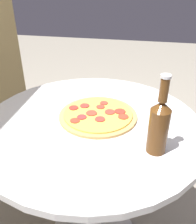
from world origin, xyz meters
The scene contains 3 objects.
table centered at (0.00, 0.00, 0.53)m, with size 0.82×0.82×0.71m.
pizza centered at (0.04, -0.02, 0.72)m, with size 0.29×0.29×0.02m.
beer_bottle centered at (-0.13, -0.23, 0.81)m, with size 0.06×0.06×0.25m.
Camera 1 is at (-0.76, -0.17, 1.21)m, focal length 40.00 mm.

